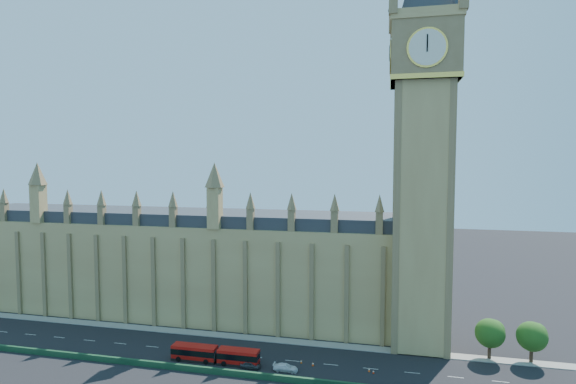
% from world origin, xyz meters
% --- Properties ---
extents(ground, '(400.00, 400.00, 0.00)m').
position_xyz_m(ground, '(0.00, 0.00, 0.00)').
color(ground, black).
rests_on(ground, ground).
extents(palace_westminster, '(120.00, 20.00, 28.00)m').
position_xyz_m(palace_westminster, '(-25.00, 22.00, 13.86)').
color(palace_westminster, tan).
rests_on(palace_westminster, ground).
extents(elizabeth_tower, '(20.59, 20.59, 105.00)m').
position_xyz_m(elizabeth_tower, '(38.00, 13.99, 54.56)').
color(elizabeth_tower, tan).
rests_on(elizabeth_tower, ground).
extents(bridge_parapet, '(160.00, 0.60, 1.20)m').
position_xyz_m(bridge_parapet, '(0.00, -9.00, 0.60)').
color(bridge_parapet, '#1E4C2D').
rests_on(bridge_parapet, ground).
extents(kerb_north, '(160.00, 3.00, 0.16)m').
position_xyz_m(kerb_north, '(0.00, 9.50, 0.08)').
color(kerb_north, gray).
rests_on(kerb_north, ground).
extents(tree_east_near, '(6.00, 6.00, 8.50)m').
position_xyz_m(tree_east_near, '(52.22, 10.08, 5.64)').
color(tree_east_near, '#382619').
rests_on(tree_east_near, ground).
extents(tree_east_far, '(6.00, 6.00, 8.50)m').
position_xyz_m(tree_east_far, '(60.22, 10.08, 5.64)').
color(tree_east_far, '#382619').
rests_on(tree_east_far, ground).
extents(red_bus, '(18.55, 3.04, 3.15)m').
position_xyz_m(red_bus, '(-3.38, -4.17, 1.66)').
color(red_bus, '#BA100C').
rests_on(red_bus, ground).
extents(car_grey, '(4.07, 1.65, 1.38)m').
position_xyz_m(car_grey, '(4.52, -5.16, 0.69)').
color(car_grey, '#3A3B41').
rests_on(car_grey, ground).
extents(car_silver, '(4.25, 1.74, 1.37)m').
position_xyz_m(car_silver, '(2.00, -3.03, 0.69)').
color(car_silver, '#979A9E').
rests_on(car_silver, ground).
extents(car_white, '(4.93, 2.06, 1.42)m').
position_xyz_m(car_white, '(11.62, -4.74, 0.71)').
color(car_white, white).
rests_on(car_white, ground).
extents(cone_a, '(0.47, 0.47, 0.62)m').
position_xyz_m(cone_a, '(28.58, -1.98, 0.31)').
color(cone_a, black).
rests_on(cone_a, ground).
extents(cone_b, '(0.64, 0.64, 0.76)m').
position_xyz_m(cone_b, '(16.54, -1.36, 0.38)').
color(cone_b, black).
rests_on(cone_b, ground).
extents(cone_c, '(0.58, 0.58, 0.70)m').
position_xyz_m(cone_c, '(27.74, -1.39, 0.35)').
color(cone_c, black).
rests_on(cone_c, ground).
extents(cone_d, '(0.54, 0.54, 0.65)m').
position_xyz_m(cone_d, '(14.00, -0.70, 0.32)').
color(cone_d, black).
rests_on(cone_d, ground).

